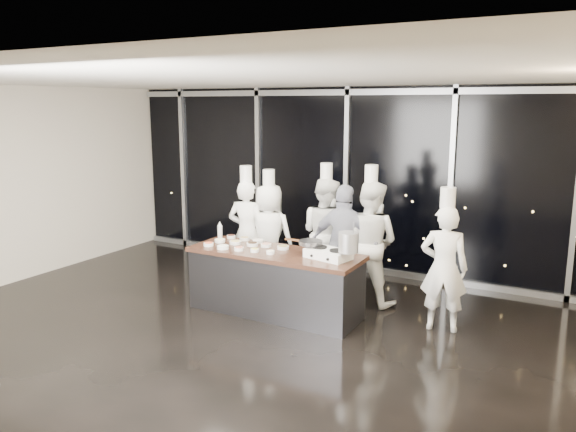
% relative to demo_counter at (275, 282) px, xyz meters
% --- Properties ---
extents(ground, '(9.00, 9.00, 0.00)m').
position_rel_demo_counter_xyz_m(ground, '(0.00, -0.90, -0.45)').
color(ground, black).
rests_on(ground, ground).
extents(room_shell, '(9.02, 7.02, 3.21)m').
position_rel_demo_counter_xyz_m(room_shell, '(0.18, -0.90, 1.79)').
color(room_shell, beige).
rests_on(room_shell, ground).
extents(window_wall, '(8.90, 0.11, 3.20)m').
position_rel_demo_counter_xyz_m(window_wall, '(0.00, 2.53, 1.14)').
color(window_wall, black).
rests_on(window_wall, ground).
extents(demo_counter, '(2.46, 0.86, 0.90)m').
position_rel_demo_counter_xyz_m(demo_counter, '(0.00, 0.00, 0.00)').
color(demo_counter, '#37363B').
rests_on(demo_counter, ground).
extents(stove, '(0.64, 0.47, 0.14)m').
position_rel_demo_counter_xyz_m(stove, '(0.80, 0.02, 0.51)').
color(stove, white).
rests_on(stove, demo_counter).
extents(frying_pan, '(0.58, 0.38, 0.05)m').
position_rel_demo_counter_xyz_m(frying_pan, '(0.50, 0.09, 0.61)').
color(frying_pan, gray).
rests_on(frying_pan, stove).
extents(stock_pot, '(0.31, 0.31, 0.26)m').
position_rel_demo_counter_xyz_m(stock_pot, '(1.11, -0.04, 0.72)').
color(stock_pot, '#AFAFB1').
rests_on(stock_pot, stove).
extents(prep_bowls, '(1.18, 0.73, 0.05)m').
position_rel_demo_counter_xyz_m(prep_bowls, '(-0.54, 0.06, 0.47)').
color(prep_bowls, white).
rests_on(prep_bowls, demo_counter).
extents(squeeze_bottle, '(0.07, 0.07, 0.25)m').
position_rel_demo_counter_xyz_m(squeeze_bottle, '(-1.14, 0.30, 0.57)').
color(squeeze_bottle, white).
rests_on(squeeze_bottle, demo_counter).
extents(chef_far_left, '(0.69, 0.51, 1.95)m').
position_rel_demo_counter_xyz_m(chef_far_left, '(-1.02, 0.87, 0.43)').
color(chef_far_left, white).
rests_on(chef_far_left, ground).
extents(chef_left, '(0.86, 0.60, 1.89)m').
position_rel_demo_counter_xyz_m(chef_left, '(-0.71, 1.04, 0.39)').
color(chef_left, white).
rests_on(chef_left, ground).
extents(chef_center, '(1.04, 0.93, 2.01)m').
position_rel_demo_counter_xyz_m(chef_center, '(0.13, 1.39, 0.45)').
color(chef_center, white).
rests_on(chef_center, ground).
extents(guest, '(1.07, 0.51, 1.77)m').
position_rel_demo_counter_xyz_m(guest, '(0.69, 0.83, 0.43)').
color(guest, '#141A37').
rests_on(guest, ground).
extents(chef_right, '(0.95, 0.77, 2.06)m').
position_rel_demo_counter_xyz_m(chef_right, '(1.00, 1.03, 0.47)').
color(chef_right, white).
rests_on(chef_right, ground).
extents(chef_side, '(0.67, 0.50, 1.88)m').
position_rel_demo_counter_xyz_m(chef_side, '(2.20, 0.54, 0.39)').
color(chef_side, white).
rests_on(chef_side, ground).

